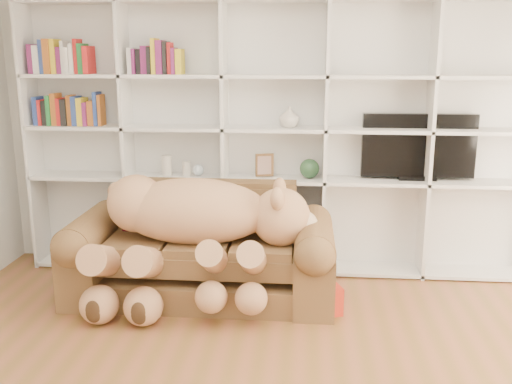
# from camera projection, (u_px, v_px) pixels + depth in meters

# --- Properties ---
(wall_back) EXTENTS (5.00, 0.02, 2.70)m
(wall_back) POSITION_uv_depth(u_px,v_px,m) (276.00, 120.00, 5.15)
(wall_back) COLOR silver
(wall_back) RESTS_ON floor
(bookshelf) EXTENTS (4.43, 0.35, 2.40)m
(bookshelf) POSITION_uv_depth(u_px,v_px,m) (248.00, 127.00, 5.04)
(bookshelf) COLOR white
(bookshelf) RESTS_ON floor
(sofa) EXTENTS (2.12, 0.92, 0.89)m
(sofa) POSITION_uv_depth(u_px,v_px,m) (202.00, 255.00, 4.65)
(sofa) COLOR brown
(sofa) RESTS_ON floor
(teddy_bear) EXTENTS (1.76, 0.92, 1.02)m
(teddy_bear) POSITION_uv_depth(u_px,v_px,m) (193.00, 226.00, 4.41)
(teddy_bear) COLOR tan
(teddy_bear) RESTS_ON sofa
(throw_pillow) EXTENTS (0.44, 0.29, 0.43)m
(throw_pillow) POSITION_uv_depth(u_px,v_px,m) (150.00, 211.00, 4.76)
(throw_pillow) COLOR #550E22
(throw_pillow) RESTS_ON sofa
(gift_box) EXTENTS (0.35, 0.34, 0.22)m
(gift_box) POSITION_uv_depth(u_px,v_px,m) (320.00, 298.00, 4.38)
(gift_box) COLOR red
(gift_box) RESTS_ON floor
(tv) EXTENTS (0.97, 0.18, 0.57)m
(tv) POSITION_uv_depth(u_px,v_px,m) (418.00, 147.00, 4.95)
(tv) COLOR black
(tv) RESTS_ON bookshelf
(picture_frame) EXTENTS (0.16, 0.07, 0.20)m
(picture_frame) POSITION_uv_depth(u_px,v_px,m) (265.00, 165.00, 5.05)
(picture_frame) COLOR brown
(picture_frame) RESTS_ON bookshelf
(green_vase) EXTENTS (0.17, 0.17, 0.17)m
(green_vase) POSITION_uv_depth(u_px,v_px,m) (309.00, 169.00, 5.03)
(green_vase) COLOR #2A512F
(green_vase) RESTS_ON bookshelf
(figurine_tall) EXTENTS (0.09, 0.09, 0.18)m
(figurine_tall) POSITION_uv_depth(u_px,v_px,m) (167.00, 166.00, 5.13)
(figurine_tall) COLOR beige
(figurine_tall) RESTS_ON bookshelf
(figurine_short) EXTENTS (0.10, 0.10, 0.13)m
(figurine_short) POSITION_uv_depth(u_px,v_px,m) (187.00, 169.00, 5.12)
(figurine_short) COLOR beige
(figurine_short) RESTS_ON bookshelf
(snow_globe) EXTENTS (0.10, 0.10, 0.10)m
(snow_globe) POSITION_uv_depth(u_px,v_px,m) (198.00, 170.00, 5.12)
(snow_globe) COLOR silver
(snow_globe) RESTS_ON bookshelf
(shelf_vase) EXTENTS (0.20, 0.20, 0.18)m
(shelf_vase) POSITION_uv_depth(u_px,v_px,m) (289.00, 117.00, 4.93)
(shelf_vase) COLOR beige
(shelf_vase) RESTS_ON bookshelf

